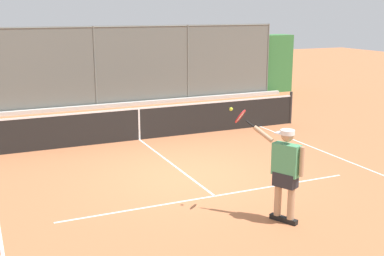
# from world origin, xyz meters

# --- Properties ---
(ground_plane) EXTENTS (60.00, 60.00, 0.00)m
(ground_plane) POSITION_xyz_m (0.00, 0.00, 0.00)
(ground_plane) COLOR #B76B42
(court_line_markings) EXTENTS (8.32, 9.01, 0.01)m
(court_line_markings) POSITION_xyz_m (0.00, 1.71, 0.00)
(court_line_markings) COLOR white
(court_line_markings) RESTS_ON ground
(fence_backdrop) EXTENTS (18.52, 1.37, 3.12)m
(fence_backdrop) POSITION_xyz_m (0.00, -9.55, 1.29)
(fence_backdrop) COLOR slate
(fence_backdrop) RESTS_ON ground
(tennis_net) EXTENTS (10.69, 0.09, 1.07)m
(tennis_net) POSITION_xyz_m (0.00, -3.58, 0.49)
(tennis_net) COLOR #2D2D2D
(tennis_net) RESTS_ON ground
(tennis_player) EXTENTS (0.91, 1.18, 2.00)m
(tennis_player) POSITION_xyz_m (-0.56, 2.97, 1.01)
(tennis_player) COLOR black
(tennis_player) RESTS_ON ground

